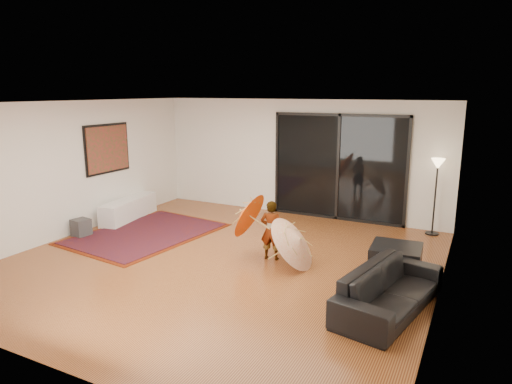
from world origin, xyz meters
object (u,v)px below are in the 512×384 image
Objects in this scene: child at (271,230)px; ottoman at (396,259)px; media_console at (129,209)px; sofa at (390,289)px.

ottoman is at bearing -179.31° from child.
media_console reaches higher than ottoman.
child is (-2.05, -0.38, 0.30)m from ottoman.
ottoman is (6.03, -0.45, -0.02)m from media_console.
media_console is 6.47m from sofa.
child is (-2.22, 1.01, 0.23)m from sofa.
sofa is 1.41m from ottoman.
media_console is at bearing 85.01° from sofa.
child reaches higher than sofa.
ottoman is 2.11m from child.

